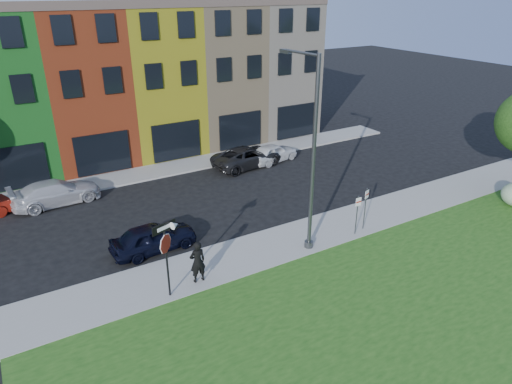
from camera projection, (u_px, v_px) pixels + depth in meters
ground at (320, 277)px, 19.31m from camera, size 120.00×120.00×0.00m
sidewalk_near at (315, 233)px, 22.57m from camera, size 40.00×3.00×0.12m
sidewalk_far at (141, 174)px, 29.67m from camera, size 40.00×2.40×0.12m
rowhouse_block at (114, 81)px, 32.72m from camera, size 30.00×10.12×10.00m
stop_sign at (166, 245)px, 17.03m from camera, size 1.01×0.37×3.22m
man at (198, 262)px, 18.47m from camera, size 0.68×0.45×1.85m
sedan_near at (154, 237)px, 20.99m from camera, size 2.08×4.14×1.34m
parked_car_silver at (56, 192)px, 25.52m from camera, size 2.79×5.11×1.38m
parked_car_dark at (248, 157)px, 30.86m from camera, size 3.42×5.49×1.38m
parked_car_white at (273, 153)px, 31.69m from camera, size 3.14×4.46×1.30m
street_lamp at (310, 157)px, 19.63m from camera, size 0.50×2.58×8.74m
parking_sign_a at (366, 204)px, 22.33m from camera, size 0.31×0.13×2.21m
parking_sign_b at (357, 210)px, 21.88m from camera, size 0.32×0.09×2.04m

